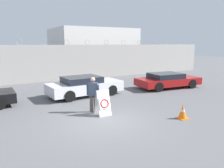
{
  "coord_description": "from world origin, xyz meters",
  "views": [
    {
      "loc": [
        -3.87,
        -8.06,
        3.27
      ],
      "look_at": [
        1.89,
        2.6,
        1.01
      ],
      "focal_mm": 35.0,
      "sensor_mm": 36.0,
      "label": 1
    }
  ],
  "objects_px": {
    "security_guard": "(93,93)",
    "traffic_cone_near": "(183,112)",
    "barricade_sign": "(103,103)",
    "parked_car_rear_sedan": "(85,86)",
    "parked_car_far_side": "(168,80)"
  },
  "relations": [
    {
      "from": "traffic_cone_near",
      "to": "parked_car_rear_sedan",
      "type": "bearing_deg",
      "value": 109.76
    },
    {
      "from": "security_guard",
      "to": "parked_car_rear_sedan",
      "type": "xyz_separation_m",
      "value": [
        0.88,
        3.37,
        -0.31
      ]
    },
    {
      "from": "barricade_sign",
      "to": "traffic_cone_near",
      "type": "xyz_separation_m",
      "value": [
        2.84,
        -2.15,
        -0.27
      ]
    },
    {
      "from": "parked_car_rear_sedan",
      "to": "security_guard",
      "type": "bearing_deg",
      "value": -109.86
    },
    {
      "from": "barricade_sign",
      "to": "parked_car_far_side",
      "type": "relative_size",
      "value": 0.24
    },
    {
      "from": "traffic_cone_near",
      "to": "parked_car_far_side",
      "type": "relative_size",
      "value": 0.13
    },
    {
      "from": "security_guard",
      "to": "parked_car_far_side",
      "type": "distance_m",
      "value": 7.75
    },
    {
      "from": "traffic_cone_near",
      "to": "barricade_sign",
      "type": "bearing_deg",
      "value": 142.92
    },
    {
      "from": "parked_car_far_side",
      "to": "security_guard",
      "type": "bearing_deg",
      "value": -154.71
    },
    {
      "from": "security_guard",
      "to": "parked_car_far_side",
      "type": "xyz_separation_m",
      "value": [
        7.24,
        2.76,
        -0.36
      ]
    },
    {
      "from": "security_guard",
      "to": "traffic_cone_near",
      "type": "relative_size",
      "value": 2.69
    },
    {
      "from": "barricade_sign",
      "to": "parked_car_rear_sedan",
      "type": "distance_m",
      "value": 4.02
    },
    {
      "from": "barricade_sign",
      "to": "parked_car_rear_sedan",
      "type": "relative_size",
      "value": 0.24
    },
    {
      "from": "security_guard",
      "to": "barricade_sign",
      "type": "bearing_deg",
      "value": -38.98
    },
    {
      "from": "barricade_sign",
      "to": "traffic_cone_near",
      "type": "height_order",
      "value": "barricade_sign"
    }
  ]
}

